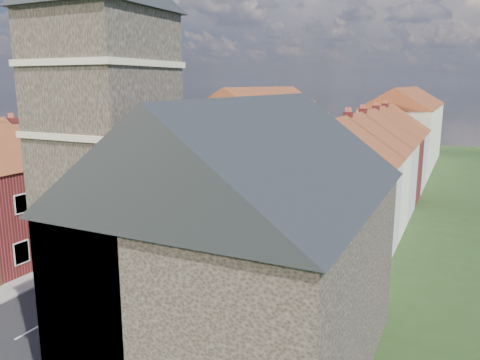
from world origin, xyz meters
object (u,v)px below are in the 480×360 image
Objects in this scene: car_far at (282,170)px; car_far_b at (316,178)px; car_mid at (216,197)px; pedestrian_right at (185,289)px; church at (230,224)px; car_distant at (320,152)px; lamppost at (179,176)px.

car_far_b is at bearing -26.34° from car_far.
car_mid is 20.05m from pedestrian_right.
car_far_b is at bearing 101.45° from church.
car_distant is (0.00, 33.23, -0.07)m from car_mid.
church reaches higher than car_far_b.
car_distant is 52.14m from pedestrian_right.
lamppost is at bearing -82.74° from car_distant.
church is at bearing -68.94° from car_distant.
lamppost is 38.37m from car_distant.
lamppost reaches higher than car_distant.
pedestrian_right reaches higher than car_far_b.
car_far_b is (5.55, 12.89, -0.04)m from car_mid.
car_distant is 0.99× the size of car_far_b.
car_mid reaches higher than car_far_b.
car_distant is at bearing 89.69° from car_mid.
car_far is 35.73m from pedestrian_right.
car_distant is (-0.13, 16.70, 0.10)m from car_far.
car_distant is at bearing 102.88° from church.
lamppost is at bearing -84.46° from car_far.
lamppost is 1.54× the size of car_far.
lamppost is 16.14m from pedestrian_right.
car_mid is (-12.56, 21.71, -5.14)m from church.
church reaches higher than car_far.
car_mid is at bearing 83.07° from lamppost.
pedestrian_right is at bearing -69.27° from car_far.
pedestrian_right is (8.30, -18.25, 0.27)m from car_mid.
car_far is at bearing 89.25° from car_mid.
pedestrian_right is at bearing -65.85° from car_mid.
lamppost is 5.79m from car_mid.
car_far_b is at bearing -102.29° from pedestrian_right.
car_mid is 0.93× the size of car_distant.
car_mid reaches higher than car_distant.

